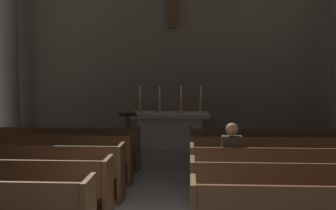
% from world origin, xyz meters
% --- Properties ---
extents(pew_left_row_3, '(3.31, 0.50, 0.95)m').
position_xyz_m(pew_left_row_3, '(-2.21, 2.07, 0.48)').
color(pew_left_row_3, brown).
rests_on(pew_left_row_3, ground).
extents(pew_left_row_4, '(3.31, 0.50, 0.95)m').
position_xyz_m(pew_left_row_4, '(-2.21, 3.13, 0.48)').
color(pew_left_row_4, brown).
rests_on(pew_left_row_4, ground).
extents(pew_left_row_5, '(3.31, 0.50, 0.95)m').
position_xyz_m(pew_left_row_5, '(-2.21, 4.18, 0.48)').
color(pew_left_row_5, brown).
rests_on(pew_left_row_5, ground).
extents(pew_right_row_2, '(3.31, 0.50, 0.95)m').
position_xyz_m(pew_right_row_2, '(2.21, 1.02, 0.48)').
color(pew_right_row_2, brown).
rests_on(pew_right_row_2, ground).
extents(pew_right_row_3, '(3.31, 0.50, 0.95)m').
position_xyz_m(pew_right_row_3, '(2.21, 2.07, 0.48)').
color(pew_right_row_3, brown).
rests_on(pew_right_row_3, ground).
extents(pew_right_row_4, '(3.31, 0.50, 0.95)m').
position_xyz_m(pew_right_row_4, '(2.21, 3.13, 0.48)').
color(pew_right_row_4, brown).
rests_on(pew_right_row_4, ground).
extents(pew_right_row_5, '(3.31, 0.50, 0.95)m').
position_xyz_m(pew_right_row_5, '(2.21, 4.18, 0.48)').
color(pew_right_row_5, brown).
rests_on(pew_right_row_5, ground).
extents(column_left_fourth, '(1.11, 1.11, 7.62)m').
position_xyz_m(column_left_fourth, '(-5.00, 7.49, 3.72)').
color(column_left_fourth, gray).
rests_on(column_left_fourth, ground).
extents(altar, '(2.20, 0.90, 1.01)m').
position_xyz_m(altar, '(0.00, 6.81, 0.53)').
color(altar, '#A8A399').
rests_on(altar, ground).
extents(candlestick_outer_left, '(0.16, 0.16, 0.74)m').
position_xyz_m(candlestick_outer_left, '(-0.85, 6.81, 1.25)').
color(candlestick_outer_left, '#B79338').
rests_on(candlestick_outer_left, altar).
extents(candlestick_inner_left, '(0.16, 0.16, 0.74)m').
position_xyz_m(candlestick_inner_left, '(-0.30, 6.81, 1.25)').
color(candlestick_inner_left, '#B79338').
rests_on(candlestick_inner_left, altar).
extents(candlestick_inner_right, '(0.16, 0.16, 0.74)m').
position_xyz_m(candlestick_inner_right, '(0.30, 6.81, 1.25)').
color(candlestick_inner_right, '#B79338').
rests_on(candlestick_inner_right, altar).
extents(candlestick_outer_right, '(0.16, 0.16, 0.74)m').
position_xyz_m(candlestick_outer_right, '(0.85, 6.81, 1.25)').
color(candlestick_outer_right, '#B79338').
rests_on(candlestick_outer_right, altar).
extents(apse_with_cross, '(11.18, 0.48, 8.10)m').
position_xyz_m(apse_with_cross, '(0.00, 8.56, 4.05)').
color(apse_with_cross, '#706656').
rests_on(apse_with_cross, ground).
extents(lectern, '(0.44, 0.36, 1.15)m').
position_xyz_m(lectern, '(-1.01, 5.61, 0.55)').
color(lectern, brown).
rests_on(lectern, ground).
extents(lone_worshipper, '(0.32, 0.43, 1.32)m').
position_xyz_m(lone_worshipper, '(1.21, 2.11, 0.69)').
color(lone_worshipper, '#26262B').
rests_on(lone_worshipper, ground).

